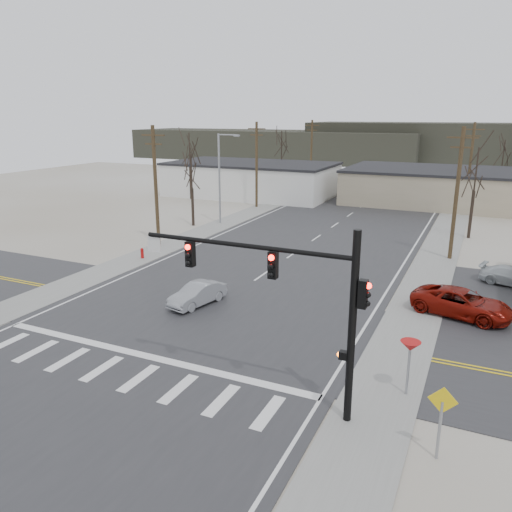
{
  "coord_description": "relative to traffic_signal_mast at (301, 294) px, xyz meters",
  "views": [
    {
      "loc": [
        13.47,
        -22.08,
        10.85
      ],
      "look_at": [
        1.32,
        4.16,
        2.6
      ],
      "focal_mm": 35.0,
      "sensor_mm": 36.0,
      "label": 1
    }
  ],
  "objects": [
    {
      "name": "cross_road",
      "position": [
        -7.89,
        6.2,
        -4.65
      ],
      "size": [
        90.0,
        10.0,
        0.04
      ],
      "primitive_type": "cube",
      "color": "#29292C",
      "rests_on": "ground"
    },
    {
      "name": "upole_left_c",
      "position": [
        -19.39,
        38.2,
        0.55
      ],
      "size": [
        2.2,
        0.3,
        10.0
      ],
      "color": "#463620",
      "rests_on": "ground"
    },
    {
      "name": "car_far_a",
      "position": [
        -7.47,
        50.09,
        -3.78
      ],
      "size": [
        4.45,
        6.32,
        1.7
      ],
      "primitive_type": "imported",
      "rotation": [
        0.0,
        0.0,
        2.75
      ],
      "color": "black",
      "rests_on": "main_road"
    },
    {
      "name": "ground",
      "position": [
        -7.89,
        6.2,
        -4.67
      ],
      "size": [
        140.0,
        140.0,
        0.0
      ],
      "primitive_type": "plane",
      "color": "beige",
      "rests_on": "ground"
    },
    {
      "name": "upole_left_b",
      "position": [
        -19.39,
        18.2,
        0.55
      ],
      "size": [
        2.2,
        0.3,
        10.0
      ],
      "color": "#463620",
      "rests_on": "ground"
    },
    {
      "name": "tree_right_mid",
      "position": [
        4.61,
        32.2,
        1.26
      ],
      "size": [
        3.74,
        3.74,
        8.33
      ],
      "color": "#2F241D",
      "rests_on": "ground"
    },
    {
      "name": "fire_hydrant",
      "position": [
        -18.09,
        14.2,
        -4.22
      ],
      "size": [
        0.24,
        0.24,
        0.87
      ],
      "color": "#A50C0C",
      "rests_on": "ground"
    },
    {
      "name": "sedan_crossing",
      "position": [
        -9.09,
        7.62,
        -3.99
      ],
      "size": [
        2.19,
        4.06,
        1.27
      ],
      "primitive_type": "imported",
      "rotation": [
        0.0,
        0.0,
        -0.23
      ],
      "color": "gray",
      "rests_on": "main_road"
    },
    {
      "name": "streetlight_main",
      "position": [
        -18.69,
        28.2,
        0.41
      ],
      "size": [
        2.4,
        0.25,
        9.0
      ],
      "color": "gray",
      "rests_on": "ground"
    },
    {
      "name": "sidewalk_right",
      "position": [
        2.71,
        26.2,
        -4.64
      ],
      "size": [
        3.0,
        90.0,
        0.06
      ],
      "primitive_type": "cube",
      "color": "gray",
      "rests_on": "ground"
    },
    {
      "name": "sidewalk_left",
      "position": [
        -18.49,
        26.2,
        -4.64
      ],
      "size": [
        3.0,
        90.0,
        0.06
      ],
      "primitive_type": "cube",
      "color": "gray",
      "rests_on": "ground"
    },
    {
      "name": "diamond_sign",
      "position": [
        5.11,
        -0.8,
        -3.07
      ],
      "size": [
        0.92,
        0.1,
        2.61
      ],
      "color": "gray",
      "rests_on": "ground"
    },
    {
      "name": "building_right_far",
      "position": [
        2.11,
        50.2,
        -2.52
      ],
      "size": [
        26.3,
        14.3,
        4.3
      ],
      "color": "tan",
      "rests_on": "ground"
    },
    {
      "name": "tree_right_far",
      "position": [
        7.11,
        58.2,
        0.91
      ],
      "size": [
        3.52,
        3.52,
        7.84
      ],
      "color": "#2F241D",
      "rests_on": "ground"
    },
    {
      "name": "main_road",
      "position": [
        -7.89,
        21.2,
        -4.65
      ],
      "size": [
        18.0,
        110.0,
        0.05
      ],
      "primitive_type": "cube",
      "color": "#29292C",
      "rests_on": "ground"
    },
    {
      "name": "building_left_far",
      "position": [
        -23.89,
        46.2,
        -2.42
      ],
      "size": [
        22.3,
        12.3,
        4.5
      ],
      "color": "silver",
      "rests_on": "ground"
    },
    {
      "name": "hill_left",
      "position": [
        -42.89,
        98.2,
        -1.17
      ],
      "size": [
        70.0,
        18.0,
        7.0
      ],
      "primitive_type": "cube",
      "color": "#333026",
      "rests_on": "ground"
    },
    {
      "name": "tree_left_far",
      "position": [
        -21.89,
        52.2,
        1.61
      ],
      "size": [
        3.96,
        3.96,
        8.82
      ],
      "color": "#2F241D",
      "rests_on": "ground"
    },
    {
      "name": "car_parked_red",
      "position": [
        5.08,
        12.34,
        -3.9
      ],
      "size": [
        5.8,
        3.75,
        1.49
      ],
      "primitive_type": "imported",
      "rotation": [
        0.0,
        0.0,
        1.31
      ],
      "color": "maroon",
      "rests_on": "parking_lot"
    },
    {
      "name": "upole_right_a",
      "position": [
        3.61,
        24.2,
        0.55
      ],
      "size": [
        2.2,
        0.3,
        10.0
      ],
      "color": "#463620",
      "rests_on": "ground"
    },
    {
      "name": "car_far_b",
      "position": [
        -8.49,
        67.37,
        -3.95
      ],
      "size": [
        2.87,
        4.29,
        1.36
      ],
      "primitive_type": "imported",
      "rotation": [
        0.0,
        0.0,
        0.35
      ],
      "color": "black",
      "rests_on": "main_road"
    },
    {
      "name": "yield_sign",
      "position": [
        3.61,
        2.7,
        -2.61
      ],
      "size": [
        0.8,
        0.8,
        2.35
      ],
      "color": "gray",
      "rests_on": "ground"
    },
    {
      "name": "upole_left_d",
      "position": [
        -19.39,
        58.2,
        0.55
      ],
      "size": [
        2.2,
        0.3,
        10.0
      ],
      "color": "#463620",
      "rests_on": "ground"
    },
    {
      "name": "hill_center",
      "position": [
        7.11,
        102.2,
        -0.17
      ],
      "size": [
        80.0,
        18.0,
        9.0
      ],
      "primitive_type": "cube",
      "color": "#333026",
      "rests_on": "ground"
    },
    {
      "name": "upole_right_b",
      "position": [
        3.61,
        46.2,
        0.55
      ],
      "size": [
        2.2,
        0.3,
        10.0
      ],
      "color": "#463620",
      "rests_on": "ground"
    },
    {
      "name": "tree_left_near",
      "position": [
        -20.89,
        26.2,
        0.55
      ],
      "size": [
        3.3,
        3.3,
        7.35
      ],
      "color": "#2F241D",
      "rests_on": "ground"
    },
    {
      "name": "traffic_signal_mast",
      "position": [
        0.0,
        0.0,
        0.0
      ],
      "size": [
        8.95,
        0.43,
        7.2
      ],
      "color": "black",
      "rests_on": "ground"
    },
    {
      "name": "tree_left_mid",
      "position": [
        -29.89,
        40.2,
        1.61
      ],
      "size": [
        3.96,
        3.96,
        8.82
      ],
      "color": "#2F241D",
      "rests_on": "ground"
    }
  ]
}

